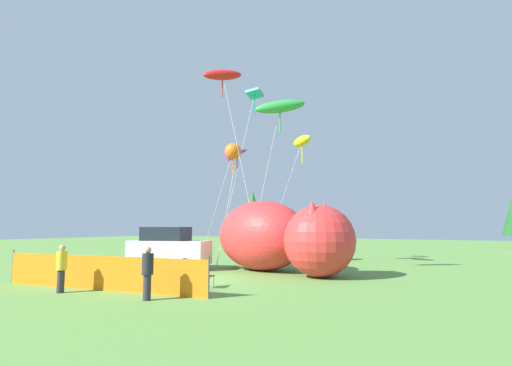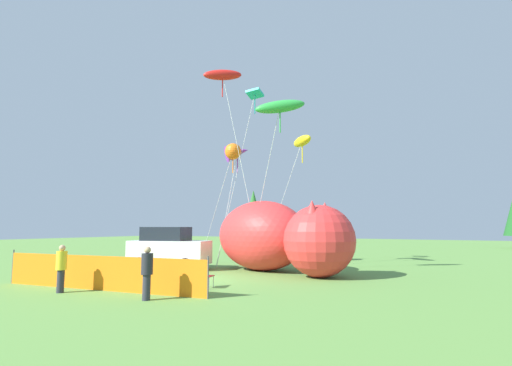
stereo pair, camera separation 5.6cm
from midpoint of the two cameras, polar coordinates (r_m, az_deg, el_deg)
name	(u,v)px [view 2 (the right image)]	position (r m, az deg, el deg)	size (l,w,h in m)	color
ground_plane	(185,280)	(17.48, -10.03, -13.49)	(120.00, 120.00, 0.00)	#609342
parked_car	(169,248)	(21.93, -12.29, -9.11)	(4.50, 2.68, 2.21)	white
folding_chair	(203,274)	(15.11, -7.40, -12.73)	(0.59, 0.59, 0.87)	maroon
inflatable_cat	(277,239)	(19.91, 3.04, -7.92)	(8.36, 5.40, 3.56)	red
safety_fence	(99,273)	(15.53, -21.46, -11.86)	(8.84, 1.12, 1.31)	orange
spectator_in_grey_shirt	(147,271)	(12.95, -15.19, -12.01)	(0.35, 0.35, 1.62)	#2D2D38
spectator_in_yellow_shirt	(61,267)	(15.41, -25.96, -10.68)	(0.35, 0.35, 1.61)	#2D2D38
kite_purple_delta	(237,152)	(24.42, -2.61, 4.41)	(1.85, 3.04, 7.41)	silver
kite_green_fish	(280,107)	(19.91, 3.51, 10.77)	(3.66, 1.84, 8.56)	silver
kite_red_lizard	(223,76)	(23.79, -4.71, 15.03)	(3.97, 2.11, 11.38)	silver
kite_orange_flower	(233,152)	(23.88, -3.25, 4.48)	(2.83, 0.98, 7.18)	silver
kite_yellow_hero	(302,142)	(23.84, 6.66, 5.89)	(3.45, 1.72, 7.65)	silver
kite_teal_diamond	(254,97)	(25.48, -0.21, 12.12)	(1.87, 2.59, 10.75)	silver
horizon_tree_east	(253,210)	(61.29, -0.35, -3.84)	(3.26, 3.26, 7.78)	brown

